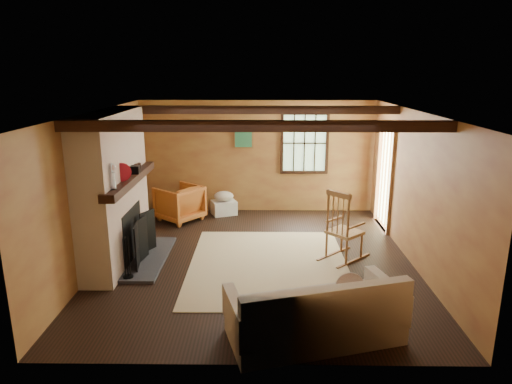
{
  "coord_description": "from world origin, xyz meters",
  "views": [
    {
      "loc": [
        0.08,
        -6.92,
        3.01
      ],
      "look_at": [
        -0.01,
        0.4,
        1.05
      ],
      "focal_mm": 32.0,
      "sensor_mm": 36.0,
      "label": 1
    }
  ],
  "objects_px": {
    "sofa": "(317,317)",
    "laundry_basket": "(224,208)",
    "fireplace": "(115,195)",
    "rocking_chair": "(343,230)",
    "armchair": "(179,203)"
  },
  "relations": [
    {
      "from": "rocking_chair",
      "to": "sofa",
      "type": "bearing_deg",
      "value": 120.55
    },
    {
      "from": "rocking_chair",
      "to": "armchair",
      "type": "distance_m",
      "value": 3.6
    },
    {
      "from": "rocking_chair",
      "to": "laundry_basket",
      "type": "xyz_separation_m",
      "value": [
        -2.13,
        2.38,
        -0.35
      ]
    },
    {
      "from": "fireplace",
      "to": "armchair",
      "type": "relative_size",
      "value": 2.97
    },
    {
      "from": "rocking_chair",
      "to": "laundry_basket",
      "type": "bearing_deg",
      "value": -1.0
    },
    {
      "from": "armchair",
      "to": "sofa",
      "type": "bearing_deg",
      "value": 67.79
    },
    {
      "from": "fireplace",
      "to": "rocking_chair",
      "type": "bearing_deg",
      "value": 1.03
    },
    {
      "from": "sofa",
      "to": "armchair",
      "type": "distance_m",
      "value": 4.88
    },
    {
      "from": "fireplace",
      "to": "rocking_chair",
      "type": "xyz_separation_m",
      "value": [
        3.64,
        0.07,
        -0.61
      ]
    },
    {
      "from": "sofa",
      "to": "rocking_chair",
      "type": "bearing_deg",
      "value": 57.63
    },
    {
      "from": "fireplace",
      "to": "laundry_basket",
      "type": "height_order",
      "value": "fireplace"
    },
    {
      "from": "laundry_basket",
      "to": "armchair",
      "type": "distance_m",
      "value": 0.99
    },
    {
      "from": "sofa",
      "to": "laundry_basket",
      "type": "distance_m",
      "value": 4.92
    },
    {
      "from": "sofa",
      "to": "laundry_basket",
      "type": "relative_size",
      "value": 4.28
    },
    {
      "from": "sofa",
      "to": "fireplace",
      "type": "bearing_deg",
      "value": 126.63
    }
  ]
}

